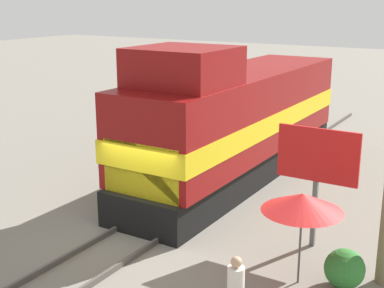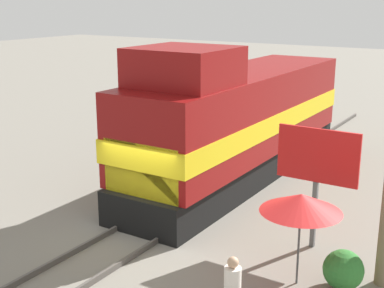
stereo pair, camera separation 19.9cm
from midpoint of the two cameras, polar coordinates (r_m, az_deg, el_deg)
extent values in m
plane|color=slate|center=(15.45, -4.42, -9.15)|extent=(120.00, 120.00, 0.00)
cube|color=#4C4742|center=(15.83, -6.54, -8.30)|extent=(0.08, 36.70, 0.15)
cube|color=#4C4742|center=(15.04, -2.20, -9.52)|extent=(0.08, 36.70, 0.15)
cube|color=black|center=(19.80, 5.40, -1.93)|extent=(2.72, 12.39, 1.07)
cube|color=maroon|center=(19.31, 5.54, 3.57)|extent=(2.96, 11.90, 2.80)
cube|color=yellow|center=(19.37, 5.52, 2.75)|extent=(3.00, 12.02, 0.70)
cube|color=yellow|center=(15.25, -3.21, -2.06)|extent=(2.52, 1.74, 1.54)
cube|color=maroon|center=(15.80, -0.46, 8.25)|extent=(2.78, 2.73, 1.14)
cylinder|color=#4C4C4C|center=(12.58, 11.77, -10.17)|extent=(0.05, 0.05, 2.10)
cone|color=red|center=(12.20, 12.02, -6.16)|extent=(1.85, 1.85, 0.42)
cube|color=#595959|center=(14.50, 13.26, -7.32)|extent=(0.12, 0.12, 1.82)
cube|color=red|center=(13.97, 13.66, -1.20)|extent=(2.14, 0.08, 1.41)
sphere|color=#2D722D|center=(12.88, 16.27, -12.76)|extent=(0.92, 0.92, 0.92)
cylinder|color=silver|center=(10.75, 4.90, -14.43)|extent=(0.34, 0.34, 0.61)
sphere|color=tan|center=(10.55, 4.95, -12.47)|extent=(0.22, 0.22, 0.22)
camera|label=1|loc=(0.10, -89.60, 0.11)|focal=50.00mm
camera|label=2|loc=(0.10, 90.40, -0.11)|focal=50.00mm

